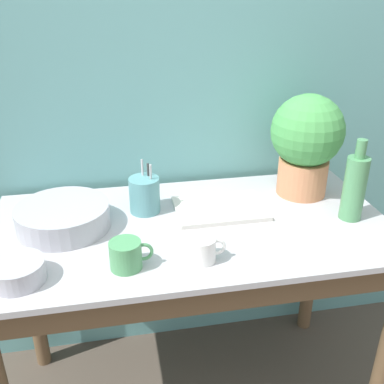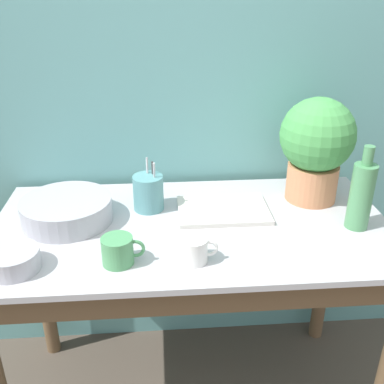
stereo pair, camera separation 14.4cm
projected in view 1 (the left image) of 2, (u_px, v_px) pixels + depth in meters
wall_back at (172, 80)px, 1.68m from camera, size 6.00×0.05×2.40m
counter_table at (193, 267)px, 1.54m from camera, size 1.33×0.69×0.80m
potted_plant at (306, 140)px, 1.62m from camera, size 0.26×0.26×0.38m
bowl_wash_large at (63, 217)px, 1.46m from camera, size 0.30×0.30×0.08m
bottle_tall at (355, 187)px, 1.49m from camera, size 0.07×0.07×0.28m
mug_white at (203, 250)px, 1.29m from camera, size 0.11×0.08×0.08m
mug_green at (126, 255)px, 1.26m from camera, size 0.12×0.09×0.08m
bowl_small_steel at (17, 272)px, 1.21m from camera, size 0.15×0.15×0.06m
utensil_cup at (145, 195)px, 1.56m from camera, size 0.11×0.11×0.18m
tray_board at (220, 209)px, 1.58m from camera, size 0.31×0.22×0.02m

